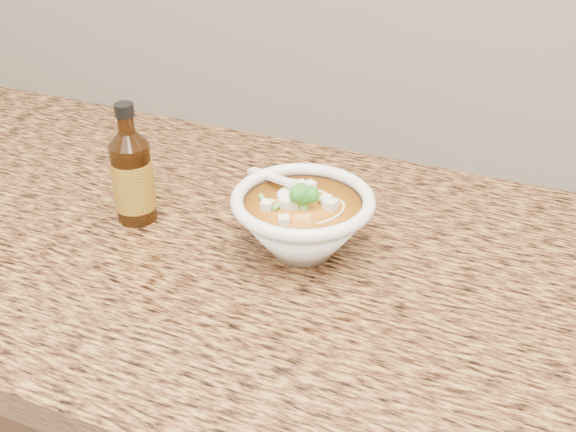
% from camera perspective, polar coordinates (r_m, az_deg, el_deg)
% --- Properties ---
extents(counter_slab, '(4.00, 0.68, 0.04)m').
position_cam_1_polar(counter_slab, '(0.90, 10.88, -6.37)').
color(counter_slab, olive).
rests_on(counter_slab, cabinet).
extents(soup_bowl, '(0.19, 0.18, 0.10)m').
position_cam_1_polar(soup_bowl, '(0.91, 1.17, -0.48)').
color(soup_bowl, white).
rests_on(soup_bowl, counter_slab).
extents(hot_sauce_bottle, '(0.06, 0.06, 0.17)m').
position_cam_1_polar(hot_sauce_bottle, '(0.99, -12.17, 3.01)').
color(hot_sauce_bottle, '#351A07').
rests_on(hot_sauce_bottle, counter_slab).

